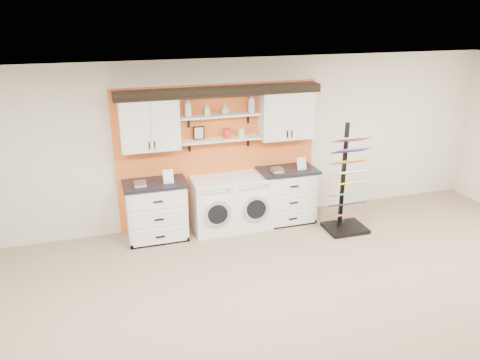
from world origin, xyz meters
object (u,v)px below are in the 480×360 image
object	(u,v)px
washer	(212,205)
sample_rack	(347,199)
base_cabinet_right	(287,195)
base_cabinet_left	(156,210)
dryer	(250,201)

from	to	relation	value
washer	sample_rack	xyz separation A→B (m)	(2.15, -0.62, 0.11)
base_cabinet_right	washer	size ratio (longest dim) A/B	1.08
base_cabinet_left	base_cabinet_right	size ratio (longest dim) A/B	1.01
base_cabinet_left	washer	bearing A→B (deg)	-0.21
base_cabinet_left	sample_rack	distance (m)	3.14
sample_rack	washer	bearing A→B (deg)	164.39
sample_rack	base_cabinet_right	bearing A→B (deg)	142.95
base_cabinet_left	sample_rack	size ratio (longest dim) A/B	0.55
washer	dryer	distance (m)	0.65
base_cabinet_left	washer	world-z (taller)	base_cabinet_left
washer	sample_rack	world-z (taller)	sample_rack
base_cabinet_right	sample_rack	distance (m)	1.03
base_cabinet_right	base_cabinet_left	bearing A→B (deg)	-180.00
dryer	sample_rack	xyz separation A→B (m)	(1.49, -0.62, 0.10)
base_cabinet_right	dryer	xyz separation A→B (m)	(-0.68, -0.00, -0.02)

